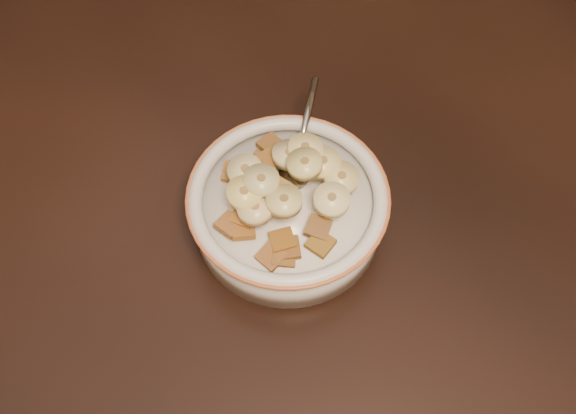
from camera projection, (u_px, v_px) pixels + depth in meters
The scene contains 41 objects.
floor at pixel (234, 323), 1.40m from camera, with size 4.00×4.50×0.10m, color #422816.
table at pixel (185, 76), 0.73m from camera, with size 1.40×0.90×0.04m, color black.
cereal_bowl at pixel (288, 212), 0.59m from camera, with size 0.17×0.17×0.04m, color silver.
milk at pixel (288, 200), 0.57m from camera, with size 0.14×0.14×0.00m, color silver.
spoon at pixel (294, 172), 0.58m from camera, with size 0.03×0.04×0.01m, color #A7A7A7.
cereal_square_0 at pixel (282, 240), 0.54m from camera, with size 0.02×0.02×0.01m, color brown.
cereal_square_1 at pixel (229, 225), 0.55m from camera, with size 0.02×0.02×0.01m, color #975D27.
cereal_square_2 at pixel (318, 228), 0.55m from camera, with size 0.02×0.02×0.01m, color brown.
cereal_square_3 at pixel (271, 256), 0.54m from camera, with size 0.02×0.02×0.01m, color brown.
cereal_square_4 at pixel (259, 170), 0.57m from camera, with size 0.02×0.02×0.01m, color brown.
cereal_square_5 at pixel (332, 175), 0.57m from camera, with size 0.02×0.02×0.01m, color brown.
cereal_square_6 at pixel (268, 160), 0.58m from camera, with size 0.02×0.02×0.01m, color olive.
cereal_square_7 at pixel (288, 248), 0.54m from camera, with size 0.02×0.02×0.01m, color brown.
cereal_square_8 at pixel (284, 255), 0.54m from camera, with size 0.02×0.02×0.01m, color brown.
cereal_square_9 at pixel (260, 163), 0.58m from camera, with size 0.02×0.02×0.01m, color #925722.
cereal_square_10 at pixel (261, 206), 0.55m from camera, with size 0.02×0.02×0.01m, color brown.
cereal_square_11 at pixel (243, 171), 0.58m from camera, with size 0.02×0.02×0.01m, color brown.
cereal_square_12 at pixel (299, 159), 0.58m from camera, with size 0.02×0.02×0.01m, color brown.
cereal_square_13 at pixel (306, 154), 0.59m from camera, with size 0.02×0.02×0.01m, color brown.
cereal_square_14 at pixel (239, 223), 0.55m from camera, with size 0.02×0.02×0.01m, color #8F5E2E.
cereal_square_15 at pixel (281, 191), 0.55m from camera, with size 0.02×0.02×0.01m, color olive.
cereal_square_16 at pixel (265, 165), 0.57m from camera, with size 0.02×0.02×0.01m, color brown.
cereal_square_17 at pixel (258, 206), 0.55m from camera, with size 0.02×0.02×0.01m, color brown.
cereal_square_18 at pixel (303, 168), 0.57m from camera, with size 0.02×0.02×0.01m, color olive.
cereal_square_19 at pixel (234, 172), 0.58m from camera, with size 0.02×0.02×0.01m, color brown.
cereal_square_20 at pixel (321, 244), 0.54m from camera, with size 0.02×0.02×0.01m, color brown.
cereal_square_21 at pixel (244, 216), 0.55m from camera, with size 0.02×0.02×0.01m, color #9A5928.
cereal_square_22 at pixel (243, 229), 0.55m from camera, with size 0.02×0.02×0.01m, color brown.
cereal_square_23 at pixel (271, 145), 0.60m from camera, with size 0.02×0.02×0.01m, color brown.
banana_slice_0 at pixel (284, 201), 0.54m from camera, with size 0.03×0.03×0.01m, color #F6E787.
banana_slice_1 at pixel (261, 181), 0.55m from camera, with size 0.03×0.03×0.01m, color #CEC37D.
banana_slice_2 at pixel (305, 149), 0.57m from camera, with size 0.03×0.03×0.01m, color #FFDF7C.
banana_slice_3 at pixel (255, 209), 0.54m from camera, with size 0.03×0.03×0.01m, color #CDB67E.
banana_slice_4 at pixel (341, 178), 0.56m from camera, with size 0.03×0.03×0.01m, color #D5C481.
banana_slice_5 at pixel (244, 193), 0.54m from camera, with size 0.03×0.03×0.01m, color #FFE87A.
banana_slice_6 at pixel (289, 155), 0.57m from camera, with size 0.03×0.03×0.01m, color #D1BA7F.
banana_slice_7 at pixel (323, 163), 0.56m from camera, with size 0.03×0.03×0.01m, color #F0E47D.
banana_slice_8 at pixel (305, 164), 0.55m from camera, with size 0.03×0.03×0.01m, color #ECD782.
banana_slice_9 at pixel (310, 163), 0.56m from camera, with size 0.03×0.03×0.01m, color #DBC869.
banana_slice_10 at pixel (245, 171), 0.56m from camera, with size 0.03×0.03×0.01m, color beige.
banana_slice_11 at pixel (332, 200), 0.54m from camera, with size 0.03×0.03×0.01m, color #F9ED93.
Camera 1 is at (0.37, -0.36, 1.28)m, focal length 40.00 mm.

